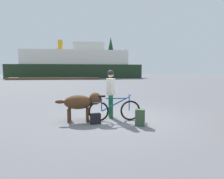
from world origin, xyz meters
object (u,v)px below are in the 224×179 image
object	(u,v)px
person_cyclist	(111,89)
sailboat_moored	(126,75)
handbag_pannier	(95,119)
bicycle	(114,110)
backpack	(140,118)
ferry_boat	(77,65)
dog	(81,102)

from	to	relation	value
person_cyclist	sailboat_moored	distance (m)	44.51
person_cyclist	handbag_pannier	size ratio (longest dim) A/B	5.20
bicycle	backpack	bearing A→B (deg)	-42.63
backpack	sailboat_moored	xyz separation A→B (m)	(8.43, 44.67, 0.26)
bicycle	sailboat_moored	xyz separation A→B (m)	(9.14, 44.01, 0.14)
sailboat_moored	ferry_boat	bearing A→B (deg)	-160.58
dog	handbag_pannier	distance (m)	0.75
dog	sailboat_moored	world-z (taller)	sailboat_moored
backpack	ferry_boat	xyz separation A→B (m)	(-4.03, 40.27, 2.78)
person_cyclist	backpack	world-z (taller)	person_cyclist
bicycle	backpack	xyz separation A→B (m)	(0.71, -0.65, -0.12)
handbag_pannier	ferry_boat	size ratio (longest dim) A/B	0.01
bicycle	dog	bearing A→B (deg)	173.94
bicycle	sailboat_moored	bearing A→B (deg)	78.27
dog	backpack	xyz separation A→B (m)	(1.78, -0.77, -0.39)
handbag_pannier	bicycle	bearing A→B (deg)	22.87
handbag_pannier	sailboat_moored	world-z (taller)	sailboat_moored
dog	sailboat_moored	distance (m)	45.07
bicycle	ferry_boat	world-z (taller)	ferry_boat
backpack	handbag_pannier	distance (m)	1.40
ferry_boat	sailboat_moored	world-z (taller)	ferry_boat
dog	backpack	world-z (taller)	dog
backpack	sailboat_moored	distance (m)	45.45
person_cyclist	backpack	distance (m)	1.56
ferry_boat	sailboat_moored	xyz separation A→B (m)	(12.46, 4.39, -2.52)
person_cyclist	ferry_boat	size ratio (longest dim) A/B	0.06
person_cyclist	ferry_boat	bearing A→B (deg)	94.76
person_cyclist	backpack	size ratio (longest dim) A/B	3.39
person_cyclist	backpack	xyz separation A→B (m)	(0.77, -1.12, -0.77)
dog	sailboat_moored	size ratio (longest dim) A/B	0.19
backpack	ferry_boat	size ratio (longest dim) A/B	0.02
person_cyclist	bicycle	bearing A→B (deg)	-82.92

